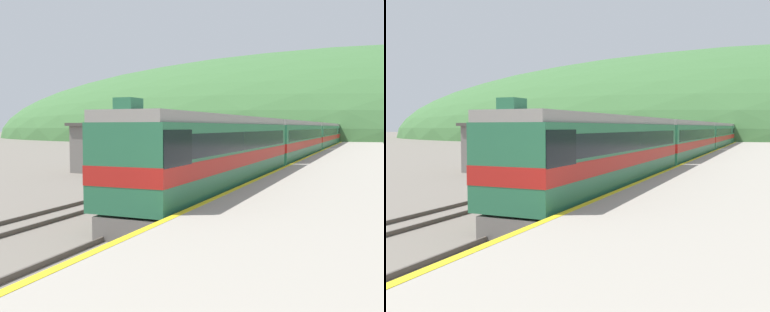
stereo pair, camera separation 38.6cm
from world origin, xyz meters
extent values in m
cube|color=#4C443D|center=(-0.72, 70.00, 0.08)|extent=(0.08, 180.00, 0.16)
cube|color=#4C443D|center=(0.72, 70.00, 0.08)|extent=(0.08, 180.00, 0.16)
cube|color=#4C443D|center=(-5.49, 70.00, 0.08)|extent=(0.08, 180.00, 0.16)
cube|color=#4C443D|center=(-4.06, 70.00, 0.08)|extent=(0.08, 180.00, 0.16)
cube|color=#9E9689|center=(5.09, 50.00, 0.50)|extent=(6.90, 140.00, 0.99)
cube|color=yellow|center=(1.76, 50.00, 1.00)|extent=(0.24, 140.00, 0.01)
ellipsoid|color=#3D6B38|center=(0.00, 139.63, 0.00)|extent=(239.66, 107.85, 50.21)
cube|color=slate|center=(-10.82, 33.90, 1.85)|extent=(8.31, 5.20, 3.70)
cube|color=#47423D|center=(-10.82, 33.90, 3.82)|extent=(8.81, 5.70, 0.24)
cube|color=black|center=(0.00, 23.90, 0.42)|extent=(2.32, 18.10, 0.85)
cube|color=#286B47|center=(0.00, 23.90, 2.31)|extent=(2.83, 19.26, 2.92)
cube|color=red|center=(0.00, 23.90, 2.08)|extent=(2.86, 19.28, 0.64)
cube|color=black|center=(0.00, 23.90, 2.95)|extent=(2.85, 18.10, 0.88)
cube|color=gray|center=(0.00, 23.90, 3.97)|extent=(2.66, 19.26, 0.40)
cube|color=black|center=(0.00, 15.40, 2.95)|extent=(2.87, 2.20, 1.17)
cube|color=#286B47|center=(0.00, 14.72, 4.35)|extent=(0.64, 0.80, 0.36)
cube|color=slate|center=(0.00, 14.47, 0.38)|extent=(2.21, 0.40, 0.77)
cube|color=black|center=(0.00, 45.78, 0.42)|extent=(2.32, 21.35, 0.85)
cube|color=#286B47|center=(0.00, 45.78, 2.31)|extent=(2.83, 22.72, 2.92)
cube|color=red|center=(0.00, 45.78, 2.08)|extent=(2.86, 22.74, 0.64)
cube|color=black|center=(0.00, 45.78, 2.95)|extent=(2.85, 21.35, 0.88)
cube|color=gray|center=(0.00, 45.78, 3.97)|extent=(2.66, 22.72, 0.40)
cube|color=black|center=(0.00, 69.40, 0.42)|extent=(2.32, 21.35, 0.85)
cube|color=#286B47|center=(0.00, 69.40, 2.31)|extent=(2.83, 22.72, 2.92)
cube|color=red|center=(0.00, 69.40, 2.08)|extent=(2.86, 22.74, 0.64)
cube|color=black|center=(0.00, 69.40, 2.95)|extent=(2.85, 21.35, 0.88)
cube|color=gray|center=(0.00, 69.40, 3.97)|extent=(2.66, 22.72, 0.40)
cube|color=black|center=(0.00, 93.01, 0.42)|extent=(2.32, 21.35, 0.85)
cube|color=#286B47|center=(0.00, 93.01, 2.31)|extent=(2.83, 22.72, 2.92)
cube|color=red|center=(0.00, 93.01, 2.08)|extent=(2.86, 22.74, 0.64)
cube|color=black|center=(0.00, 93.01, 2.95)|extent=(2.85, 21.35, 0.88)
cube|color=gray|center=(0.00, 93.01, 3.97)|extent=(2.66, 22.72, 0.40)
cube|color=black|center=(0.00, 116.63, 0.42)|extent=(2.32, 21.35, 0.85)
cube|color=#286B47|center=(0.00, 116.63, 2.31)|extent=(2.83, 22.72, 2.92)
cube|color=red|center=(0.00, 116.63, 2.08)|extent=(2.86, 22.74, 0.64)
cube|color=black|center=(0.00, 116.63, 2.95)|extent=(2.85, 21.35, 0.88)
cube|color=gray|center=(0.00, 116.63, 3.97)|extent=(2.66, 22.72, 0.40)
cube|color=black|center=(-4.78, 53.49, 0.40)|extent=(2.46, 40.49, 0.80)
cube|color=beige|center=(-4.78, 53.49, 2.24)|extent=(2.90, 42.18, 2.88)
camera|label=1|loc=(7.19, 2.38, 3.63)|focal=42.00mm
camera|label=2|loc=(7.54, 2.53, 3.63)|focal=42.00mm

